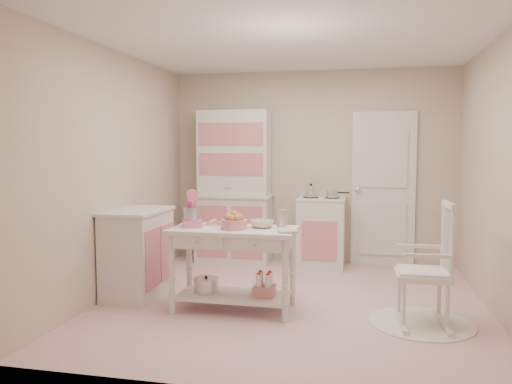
% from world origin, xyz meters
% --- Properties ---
extents(room_shell, '(3.84, 3.84, 2.62)m').
position_xyz_m(room_shell, '(0.00, 0.00, 1.65)').
color(room_shell, pink).
rests_on(room_shell, ground).
extents(door, '(0.82, 0.05, 2.04)m').
position_xyz_m(door, '(0.95, 1.87, 1.02)').
color(door, silver).
rests_on(door, ground).
extents(hutch, '(1.06, 0.50, 2.08)m').
position_xyz_m(hutch, '(-1.04, 1.66, 1.04)').
color(hutch, silver).
rests_on(hutch, ground).
extents(stove, '(0.62, 0.57, 0.92)m').
position_xyz_m(stove, '(0.16, 1.61, 0.46)').
color(stove, silver).
rests_on(stove, ground).
extents(base_cabinet, '(0.54, 0.84, 0.92)m').
position_xyz_m(base_cabinet, '(-1.63, -0.09, 0.46)').
color(base_cabinet, silver).
rests_on(base_cabinet, ground).
extents(lace_rug, '(0.92, 0.92, 0.01)m').
position_xyz_m(lace_rug, '(1.22, -0.36, 0.01)').
color(lace_rug, white).
rests_on(lace_rug, ground).
extents(rocking_chair, '(0.52, 0.74, 1.10)m').
position_xyz_m(rocking_chair, '(1.22, -0.36, 0.55)').
color(rocking_chair, silver).
rests_on(rocking_chair, ground).
extents(work_table, '(1.20, 0.60, 0.80)m').
position_xyz_m(work_table, '(-0.51, -0.33, 0.40)').
color(work_table, silver).
rests_on(work_table, ground).
extents(stand_mixer, '(0.29, 0.34, 0.34)m').
position_xyz_m(stand_mixer, '(-0.93, -0.31, 0.97)').
color(stand_mixer, pink).
rests_on(stand_mixer, work_table).
extents(cookie_tray, '(0.34, 0.24, 0.02)m').
position_xyz_m(cookie_tray, '(-0.66, -0.15, 0.81)').
color(cookie_tray, silver).
rests_on(cookie_tray, work_table).
extents(bread_basket, '(0.25, 0.25, 0.09)m').
position_xyz_m(bread_basket, '(-0.49, -0.38, 0.85)').
color(bread_basket, '#D27984').
rests_on(bread_basket, work_table).
extents(mixing_bowl, '(0.23, 0.23, 0.07)m').
position_xyz_m(mixing_bowl, '(-0.25, -0.25, 0.84)').
color(mixing_bowl, silver).
rests_on(mixing_bowl, work_table).
extents(metal_pitcher, '(0.10, 0.10, 0.17)m').
position_xyz_m(metal_pitcher, '(-0.07, -0.17, 0.89)').
color(metal_pitcher, silver).
rests_on(metal_pitcher, work_table).
extents(recipe_book, '(0.23, 0.27, 0.02)m').
position_xyz_m(recipe_book, '(-0.06, -0.45, 0.81)').
color(recipe_book, silver).
rests_on(recipe_book, work_table).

